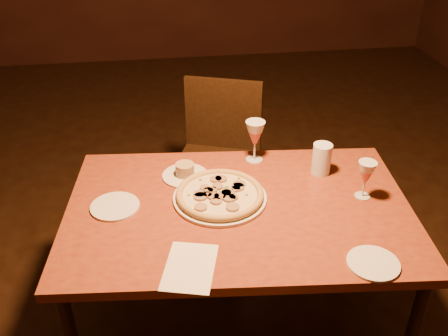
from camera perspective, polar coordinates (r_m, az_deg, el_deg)
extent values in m
plane|color=black|center=(2.57, -5.81, -14.45)|extent=(7.00, 7.00, 0.00)
cube|color=brown|center=(1.94, 1.71, -4.88)|extent=(1.40, 0.98, 0.04)
cylinder|color=black|center=(2.49, -13.22, -6.62)|extent=(0.05, 0.05, 0.67)
cylinder|color=black|center=(2.56, 14.71, -5.75)|extent=(0.05, 0.05, 0.67)
cube|color=black|center=(2.67, -0.93, 0.14)|extent=(0.54, 0.54, 0.04)
cube|color=black|center=(2.73, -0.09, 6.19)|extent=(0.41, 0.17, 0.40)
cylinder|color=black|center=(2.70, -5.21, -5.59)|extent=(0.04, 0.04, 0.43)
cylinder|color=black|center=(2.97, -3.40, -1.68)|extent=(0.04, 0.04, 0.43)
cylinder|color=black|center=(2.64, 1.95, -6.51)|extent=(0.04, 0.04, 0.43)
cylinder|color=black|center=(2.91, 3.10, -2.42)|extent=(0.04, 0.04, 0.43)
cylinder|color=silver|center=(1.97, -0.47, -3.43)|extent=(0.37, 0.37, 0.01)
cylinder|color=beige|center=(1.96, -0.48, -3.11)|extent=(0.33, 0.33, 0.01)
torus|color=tan|center=(1.95, -0.48, -2.95)|extent=(0.35, 0.35, 0.03)
cylinder|color=silver|center=(2.11, -4.47, -0.87)|extent=(0.19, 0.19, 0.01)
cylinder|color=tan|center=(2.09, -4.50, -0.16)|extent=(0.08, 0.08, 0.05)
cylinder|color=silver|center=(2.14, 11.10, 1.03)|extent=(0.08, 0.08, 0.13)
cylinder|color=silver|center=(1.97, -12.35, -4.31)|extent=(0.19, 0.19, 0.01)
cylinder|color=silver|center=(1.75, 16.69, -10.39)|extent=(0.17, 0.17, 0.01)
cube|color=silver|center=(1.67, -3.91, -11.22)|extent=(0.22, 0.27, 0.00)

